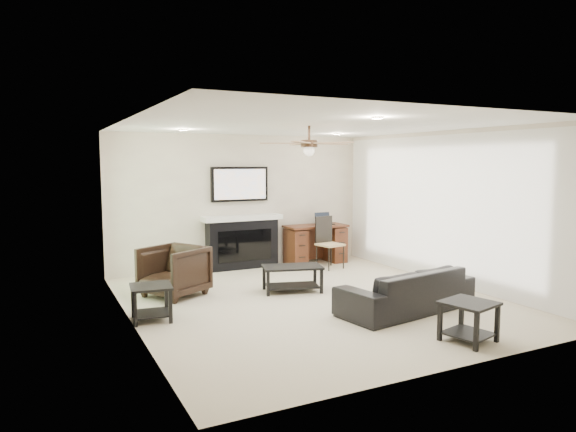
% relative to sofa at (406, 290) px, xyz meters
% --- Properties ---
extents(room_shell, '(5.50, 5.54, 2.52)m').
position_rel_sofa_xyz_m(room_shell, '(-0.71, 1.07, 1.40)').
color(room_shell, beige).
rests_on(room_shell, ground).
extents(sofa, '(2.06, 1.06, 0.57)m').
position_rel_sofa_xyz_m(sofa, '(0.00, 0.00, 0.00)').
color(sofa, black).
rests_on(sofa, ground).
extents(armchair, '(1.12, 1.11, 0.76)m').
position_rel_sofa_xyz_m(armchair, '(-2.60, 2.15, 0.09)').
color(armchair, black).
rests_on(armchair, ground).
extents(coffee_table, '(1.00, 0.72, 0.40)m').
position_rel_sofa_xyz_m(coffee_table, '(-0.90, 1.60, -0.09)').
color(coffee_table, black).
rests_on(coffee_table, ground).
extents(end_table_near, '(0.63, 0.63, 0.45)m').
position_rel_sofa_xyz_m(end_table_near, '(-0.15, -1.25, -0.06)').
color(end_table_near, black).
rests_on(end_table_near, ground).
extents(end_table_left, '(0.55, 0.55, 0.45)m').
position_rel_sofa_xyz_m(end_table_left, '(-3.15, 1.10, -0.06)').
color(end_table_left, black).
rests_on(end_table_left, ground).
extents(fireplace_unit, '(1.52, 0.34, 1.91)m').
position_rel_sofa_xyz_m(fireplace_unit, '(-0.94, 3.57, 0.67)').
color(fireplace_unit, black).
rests_on(fireplace_unit, ground).
extents(desk, '(1.22, 0.56, 0.76)m').
position_rel_sofa_xyz_m(desk, '(0.53, 3.39, 0.09)').
color(desk, '#421C10').
rests_on(desk, ground).
extents(desk_chair, '(0.49, 0.50, 0.97)m').
position_rel_sofa_xyz_m(desk_chair, '(0.53, 2.84, 0.20)').
color(desk_chair, black).
rests_on(desk_chair, ground).
extents(laptop, '(0.33, 0.24, 0.23)m').
position_rel_sofa_xyz_m(laptop, '(0.73, 3.37, 0.59)').
color(laptop, black).
rests_on(laptop, desk).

